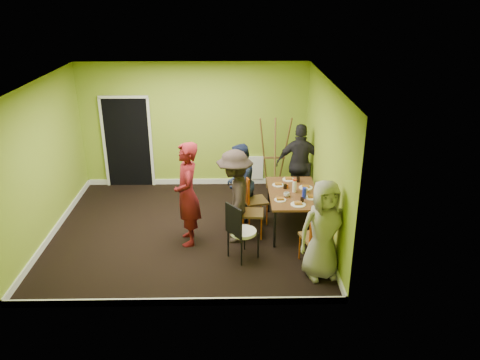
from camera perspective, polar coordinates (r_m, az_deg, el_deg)
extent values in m
plane|color=black|center=(8.94, -6.31, -6.12)|extent=(5.00, 5.00, 0.00)
cube|color=#91AC2C|center=(10.49, -5.61, 6.62)|extent=(5.00, 0.04, 2.80)
cube|color=#91AC2C|center=(6.31, -8.57, -4.84)|extent=(5.00, 0.04, 2.80)
cube|color=#91AC2C|center=(8.96, -22.85, 2.05)|extent=(0.04, 4.50, 2.80)
cube|color=#91AC2C|center=(8.48, 10.35, 2.40)|extent=(0.04, 4.50, 2.80)
cube|color=white|center=(7.98, -7.19, 11.78)|extent=(5.00, 4.50, 0.04)
cube|color=black|center=(10.79, -13.53, 4.44)|extent=(1.00, 0.05, 2.04)
cube|color=white|center=(10.75, 1.51, 1.51)|extent=(0.50, 0.04, 0.55)
cylinder|color=black|center=(8.21, 4.26, -5.99)|extent=(0.04, 0.04, 0.71)
cylinder|color=black|center=(8.32, 9.65, -5.88)|extent=(0.04, 0.04, 0.71)
cylinder|color=black|center=(9.44, 3.53, -1.96)|extent=(0.04, 0.04, 0.71)
cylinder|color=black|center=(9.53, 8.22, -1.91)|extent=(0.04, 0.04, 0.71)
cube|color=brown|center=(8.70, 6.50, -1.59)|extent=(0.90, 1.50, 0.04)
cylinder|color=#C65012|center=(9.17, 0.48, -3.54)|extent=(0.03, 0.03, 0.46)
cylinder|color=#C65012|center=(8.87, 1.16, -4.50)|extent=(0.03, 0.03, 0.46)
cylinder|color=#C65012|center=(9.27, 2.56, -3.25)|extent=(0.03, 0.03, 0.46)
cylinder|color=#C65012|center=(8.98, 3.30, -4.19)|extent=(0.03, 0.03, 0.46)
cube|color=brown|center=(8.97, 1.89, -2.54)|extent=(0.51, 0.51, 0.04)
cube|color=#C65012|center=(8.80, 0.71, -1.05)|extent=(0.14, 0.39, 0.52)
cylinder|color=#C65012|center=(8.79, 0.42, -4.82)|extent=(0.03, 0.03, 0.45)
cylinder|color=#C65012|center=(8.50, 0.30, -5.88)|extent=(0.03, 0.03, 0.45)
cylinder|color=#C65012|center=(8.79, 2.64, -4.87)|extent=(0.03, 0.03, 0.45)
cylinder|color=#C65012|center=(8.49, 2.60, -5.94)|extent=(0.03, 0.03, 0.45)
cube|color=brown|center=(8.54, 1.51, -4.04)|extent=(0.43, 0.43, 0.04)
cube|color=#C65012|center=(8.42, 0.23, -2.37)|extent=(0.06, 0.38, 0.50)
cylinder|color=#C65012|center=(9.88, 8.14, -1.95)|extent=(0.02, 0.02, 0.41)
cylinder|color=#C65012|center=(9.93, 6.39, -1.73)|extent=(0.02, 0.02, 0.41)
cylinder|color=#C65012|center=(9.61, 7.81, -2.68)|extent=(0.02, 0.02, 0.41)
cylinder|color=#C65012|center=(9.66, 6.02, -2.45)|extent=(0.02, 0.02, 0.41)
cube|color=brown|center=(9.68, 7.15, -1.11)|extent=(0.46, 0.46, 0.04)
cube|color=#C65012|center=(9.75, 7.41, 0.59)|extent=(0.33, 0.14, 0.45)
cylinder|color=#C65012|center=(7.68, 8.38, -9.37)|extent=(0.03, 0.03, 0.49)
cylinder|color=#C65012|center=(7.82, 10.89, -8.90)|extent=(0.03, 0.03, 0.49)
cylinder|color=#C65012|center=(7.96, 7.29, -8.03)|extent=(0.03, 0.03, 0.49)
cylinder|color=#C65012|center=(8.10, 9.72, -7.61)|extent=(0.03, 0.03, 0.49)
cube|color=brown|center=(7.76, 9.18, -6.92)|extent=(0.53, 0.53, 0.04)
cube|color=#C65012|center=(7.46, 9.98, -5.70)|extent=(0.41, 0.14, 0.54)
cylinder|color=black|center=(7.98, -1.45, -7.81)|extent=(0.03, 0.03, 0.48)
cylinder|color=black|center=(7.74, 0.19, -8.87)|extent=(0.03, 0.03, 0.48)
cylinder|color=black|center=(8.17, 0.56, -7.01)|extent=(0.03, 0.03, 0.48)
cylinder|color=black|center=(7.94, 2.22, -8.00)|extent=(0.03, 0.03, 0.48)
cylinder|color=white|center=(7.83, 0.38, -6.35)|extent=(0.44, 0.44, 0.05)
cube|color=black|center=(7.59, -0.79, -5.00)|extent=(0.27, 0.34, 0.53)
cylinder|color=brown|center=(10.20, 2.92, 3.10)|extent=(0.25, 0.41, 1.75)
cylinder|color=brown|center=(10.24, 5.44, 3.10)|extent=(0.25, 0.41, 1.75)
cylinder|color=brown|center=(9.98, 4.31, 2.61)|extent=(0.04, 0.40, 1.71)
cube|color=brown|center=(10.19, 4.20, 2.73)|extent=(0.47, 0.04, 0.04)
cylinder|color=white|center=(8.96, 4.68, -0.61)|extent=(0.22, 0.22, 0.01)
cylinder|color=white|center=(8.35, 4.92, -2.43)|extent=(0.21, 0.21, 0.01)
cylinder|color=white|center=(9.22, 5.95, 0.06)|extent=(0.24, 0.24, 0.01)
cylinder|color=white|center=(8.21, 7.09, -2.98)|extent=(0.26, 0.26, 0.01)
cylinder|color=white|center=(8.90, 8.02, -0.92)|extent=(0.25, 0.25, 0.01)
cylinder|color=white|center=(8.50, 8.74, -2.14)|extent=(0.22, 0.22, 0.01)
cylinder|color=white|center=(8.66, 6.64, -0.77)|extent=(0.07, 0.07, 0.22)
cylinder|color=#1727B1|center=(8.44, 7.84, -1.58)|extent=(0.08, 0.08, 0.20)
cylinder|color=#C65012|center=(8.84, 5.80, -0.75)|extent=(0.04, 0.04, 0.07)
cylinder|color=black|center=(8.81, 5.51, -0.79)|extent=(0.06, 0.06, 0.08)
cylinder|color=black|center=(9.13, 7.10, 0.05)|extent=(0.07, 0.07, 0.10)
cylinder|color=black|center=(8.28, 7.58, -2.44)|extent=(0.06, 0.06, 0.10)
imported|color=white|center=(8.48, 5.70, -1.78)|extent=(0.11, 0.11, 0.08)
imported|color=white|center=(8.71, 8.00, -1.20)|extent=(0.09, 0.09, 0.08)
imported|color=#5F1014|center=(8.15, -6.45, -1.73)|extent=(0.55, 0.74, 1.87)
imported|color=black|center=(8.93, -0.08, -0.42)|extent=(0.83, 0.92, 1.56)
imported|color=black|center=(8.21, -0.63, -2.04)|extent=(0.72, 1.15, 1.70)
imported|color=black|center=(9.75, 7.37, 1.90)|extent=(1.06, 0.57, 1.71)
imported|color=gray|center=(7.33, 10.18, -6.02)|extent=(0.88, 0.67, 1.63)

